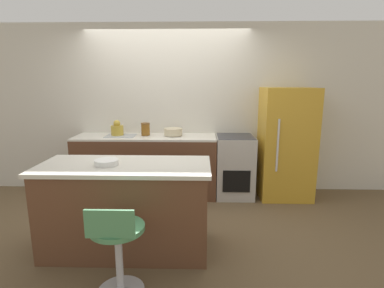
{
  "coord_description": "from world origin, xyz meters",
  "views": [
    {
      "loc": [
        0.5,
        -4.09,
        1.74
      ],
      "look_at": [
        0.41,
        -0.46,
        0.97
      ],
      "focal_mm": 28.0,
      "sensor_mm": 36.0,
      "label": 1
    }
  ],
  "objects_px": {
    "refrigerator": "(286,144)",
    "stool_chair": "(118,248)",
    "kettle": "(117,129)",
    "oven_range": "(234,166)",
    "mixing_bowl": "(173,132)"
  },
  "relations": [
    {
      "from": "stool_chair",
      "to": "oven_range",
      "type": "bearing_deg",
      "value": 62.2
    },
    {
      "from": "refrigerator",
      "to": "stool_chair",
      "type": "xyz_separation_m",
      "value": [
        -1.94,
        -2.23,
        -0.4
      ]
    },
    {
      "from": "stool_chair",
      "to": "mixing_bowl",
      "type": "xyz_separation_m",
      "value": [
        0.25,
        2.29,
        0.56
      ]
    },
    {
      "from": "oven_range",
      "to": "kettle",
      "type": "bearing_deg",
      "value": 178.65
    },
    {
      "from": "stool_chair",
      "to": "refrigerator",
      "type": "bearing_deg",
      "value": 49.04
    },
    {
      "from": "refrigerator",
      "to": "stool_chair",
      "type": "height_order",
      "value": "refrigerator"
    },
    {
      "from": "refrigerator",
      "to": "mixing_bowl",
      "type": "relative_size",
      "value": 6.07
    },
    {
      "from": "stool_chair",
      "to": "kettle",
      "type": "distance_m",
      "value": 2.44
    },
    {
      "from": "refrigerator",
      "to": "stool_chair",
      "type": "distance_m",
      "value": 2.98
    },
    {
      "from": "refrigerator",
      "to": "mixing_bowl",
      "type": "bearing_deg",
      "value": 178.06
    },
    {
      "from": "oven_range",
      "to": "refrigerator",
      "type": "distance_m",
      "value": 0.83
    },
    {
      "from": "refrigerator",
      "to": "kettle",
      "type": "distance_m",
      "value": 2.55
    },
    {
      "from": "kettle",
      "to": "oven_range",
      "type": "bearing_deg",
      "value": -1.35
    },
    {
      "from": "stool_chair",
      "to": "kettle",
      "type": "bearing_deg",
      "value": 104.69
    },
    {
      "from": "kettle",
      "to": "stool_chair",
      "type": "bearing_deg",
      "value": -75.31
    }
  ]
}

